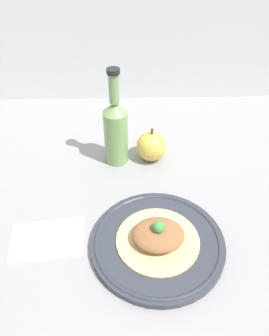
{
  "coord_description": "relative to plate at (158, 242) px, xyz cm",
  "views": [
    {
      "loc": [
        -1.05,
        -60.28,
        61.47
      ],
      "look_at": [
        0.53,
        -0.57,
        9.89
      ],
      "focal_mm": 35.0,
      "sensor_mm": 36.0,
      "label": 1
    }
  ],
  "objects": [
    {
      "name": "cider_bottle",
      "position": [
        -9.53,
        30.7,
        9.62
      ],
      "size": [
        6.69,
        6.69,
        28.24
      ],
      "color": "#729E5B",
      "rests_on": "ground_plane"
    },
    {
      "name": "plate",
      "position": [
        0.0,
        0.0,
        0.0
      ],
      "size": [
        29.97,
        29.97,
        1.95
      ],
      "color": "#2D333D",
      "rests_on": "ground_plane"
    },
    {
      "name": "ground_plane",
      "position": [
        -5.29,
        15.92,
        -3.03
      ],
      "size": [
        180.0,
        110.0,
        4.0
      ],
      "primitive_type": "cube",
      "color": "gray"
    },
    {
      "name": "plated_food",
      "position": [
        -0.0,
        0.0,
        2.34
      ],
      "size": [
        18.62,
        18.62,
        6.04
      ],
      "color": "#D6BC7F",
      "rests_on": "plate"
    },
    {
      "name": "napkin",
      "position": [
        -25.17,
        2.24,
        -0.63
      ],
      "size": [
        17.33,
        12.4,
        0.8
      ],
      "color": "white",
      "rests_on": "ground_plane"
    },
    {
      "name": "apple",
      "position": [
        0.57,
        31.23,
        3.36
      ],
      "size": [
        8.78,
        8.78,
        10.46
      ],
      "color": "gold",
      "rests_on": "ground_plane"
    }
  ]
}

